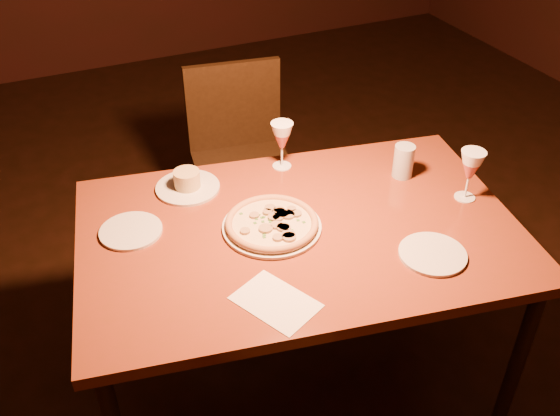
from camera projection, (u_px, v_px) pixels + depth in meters
name	position (u px, v px, depth m)	size (l,w,h in m)	color
floor	(320.00, 378.00, 2.53)	(7.00, 7.00, 0.00)	black
dining_table	(300.00, 244.00, 2.11)	(1.59, 1.17, 0.78)	maroon
chair_far	(241.00, 154.00, 2.93)	(0.51, 0.51, 0.93)	black
pizza_plate	(272.00, 224.00, 2.05)	(0.33, 0.33, 0.04)	silver
ramekin_saucer	(187.00, 183.00, 2.24)	(0.23, 0.23, 0.07)	silver
wine_glass_far	(282.00, 145.00, 2.32)	(0.08, 0.08, 0.19)	#AB4847
wine_glass_right	(469.00, 175.00, 2.15)	(0.09, 0.09, 0.19)	#AB4847
water_tumbler	(404.00, 161.00, 2.29)	(0.08, 0.08, 0.13)	#AAB3BA
side_plate_left	(131.00, 231.00, 2.04)	(0.21, 0.21, 0.01)	silver
side_plate_near	(433.00, 254.00, 1.95)	(0.21, 0.21, 0.01)	silver
menu_card	(276.00, 302.00, 1.78)	(0.16, 0.23, 0.00)	silver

